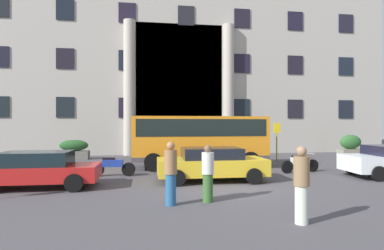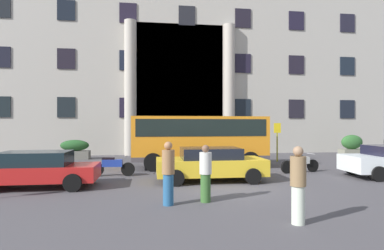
# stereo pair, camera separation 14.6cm
# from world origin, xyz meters

# --- Properties ---
(ground_plane) EXTENTS (80.00, 64.00, 0.12)m
(ground_plane) POSITION_xyz_m (0.00, 0.00, -0.06)
(ground_plane) COLOR #48464A
(office_building_facade) EXTENTS (33.16, 9.69, 16.06)m
(office_building_facade) POSITION_xyz_m (-0.00, 17.47, 8.02)
(office_building_facade) COLOR #AEA99E
(office_building_facade) RESTS_ON ground_plane
(orange_minibus) EXTENTS (7.07, 2.69, 2.70)m
(orange_minibus) POSITION_xyz_m (-0.25, 5.50, 1.62)
(orange_minibus) COLOR orange
(orange_minibus) RESTS_ON ground_plane
(bus_stop_sign) EXTENTS (0.44, 0.08, 2.37)m
(bus_stop_sign) POSITION_xyz_m (4.94, 7.44, 1.48)
(bus_stop_sign) COLOR #9A971F
(bus_stop_sign) RESTS_ON ground_plane
(hedge_planter_west) EXTENTS (1.50, 0.87, 1.47)m
(hedge_planter_west) POSITION_xyz_m (3.28, 10.17, 0.71)
(hedge_planter_west) COLOR slate
(hedge_planter_west) RESTS_ON ground_plane
(hedge_planter_far_east) EXTENTS (1.90, 0.85, 1.27)m
(hedge_planter_far_east) POSITION_xyz_m (-7.72, 10.51, 0.61)
(hedge_planter_far_east) COLOR #65645C
(hedge_planter_far_east) RESTS_ON ground_plane
(hedge_planter_east) EXTENTS (2.12, 0.81, 1.57)m
(hedge_planter_east) POSITION_xyz_m (-0.25, 10.83, 0.75)
(hedge_planter_east) COLOR gray
(hedge_planter_east) RESTS_ON ground_plane
(hedge_planter_entrance_right) EXTENTS (1.70, 0.88, 1.52)m
(hedge_planter_entrance_right) POSITION_xyz_m (11.82, 10.23, 0.74)
(hedge_planter_entrance_right) COLOR gray
(hedge_planter_entrance_right) RESTS_ON ground_plane
(parked_coupe_end) EXTENTS (4.35, 2.12, 1.35)m
(parked_coupe_end) POSITION_xyz_m (-0.42, 1.38, 0.70)
(parked_coupe_end) COLOR gold
(parked_coupe_end) RESTS_ON ground_plane
(white_taxi_kerbside) EXTENTS (4.34, 1.98, 1.31)m
(white_taxi_kerbside) POSITION_xyz_m (-6.95, 0.84, 0.68)
(white_taxi_kerbside) COLOR red
(white_taxi_kerbside) RESTS_ON ground_plane
(motorcycle_far_end) EXTENTS (2.08, 0.55, 0.89)m
(motorcycle_far_end) POSITION_xyz_m (0.02, 3.20, 0.46)
(motorcycle_far_end) COLOR black
(motorcycle_far_end) RESTS_ON ground_plane
(scooter_by_planter) EXTENTS (1.97, 0.55, 0.89)m
(scooter_by_planter) POSITION_xyz_m (-4.54, 3.14, 0.46)
(scooter_by_planter) COLOR black
(scooter_by_planter) RESTS_ON ground_plane
(motorcycle_near_kerb) EXTENTS (2.06, 0.66, 0.89)m
(motorcycle_near_kerb) POSITION_xyz_m (4.17, 2.97, 0.46)
(motorcycle_near_kerb) COLOR black
(motorcycle_near_kerb) RESTS_ON ground_plane
(pedestrian_woman_with_bag) EXTENTS (0.36, 0.36, 1.81)m
(pedestrian_woman_with_bag) POSITION_xyz_m (-2.35, -2.28, 0.92)
(pedestrian_woman_with_bag) COLOR #255786
(pedestrian_woman_with_bag) RESTS_ON ground_plane
(pedestrian_man_crossing) EXTENTS (0.36, 0.36, 1.69)m
(pedestrian_man_crossing) POSITION_xyz_m (-1.24, -2.05, 0.85)
(pedestrian_man_crossing) COLOR #35612B
(pedestrian_man_crossing) RESTS_ON ground_plane
(pedestrian_man_red_shirt) EXTENTS (0.36, 0.36, 1.80)m
(pedestrian_man_red_shirt) POSITION_xyz_m (0.50, -4.41, 0.91)
(pedestrian_man_red_shirt) COLOR beige
(pedestrian_man_red_shirt) RESTS_ON ground_plane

